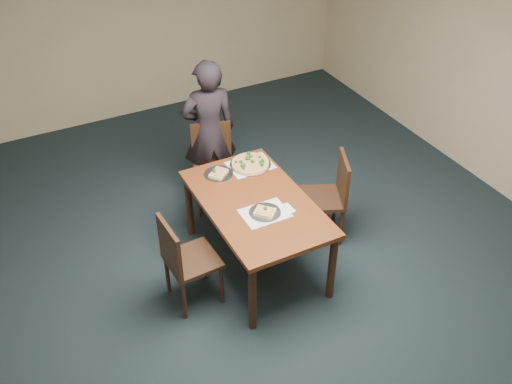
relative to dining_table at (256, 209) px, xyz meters
name	(u,v)px	position (x,y,z in m)	size (l,w,h in m)	color
ground	(282,302)	(-0.03, -0.57, -0.66)	(8.00, 8.00, 0.00)	black
room_shell	(288,136)	(-0.03, -0.57, 1.08)	(8.00, 8.00, 8.00)	tan
dining_table	(256,209)	(0.00, 0.00, 0.00)	(0.90, 1.50, 0.75)	#522410
chair_far	(213,161)	(0.06, 1.10, -0.14)	(0.53, 0.53, 0.91)	black
chair_left	(184,258)	(-0.77, -0.15, -0.14)	(0.44, 0.44, 0.91)	black
chair_right	(330,193)	(0.84, 0.05, -0.14)	(0.55, 0.55, 0.91)	black
diner	(209,131)	(0.09, 1.24, 0.14)	(0.58, 0.38, 1.59)	black
placemat_main	(250,165)	(0.21, 0.53, 0.09)	(0.42, 0.32, 0.00)	white
placemat_near	(265,213)	(-0.01, -0.19, 0.09)	(0.40, 0.30, 0.00)	white
pizza_pan	(250,163)	(0.21, 0.53, 0.12)	(0.40, 0.40, 0.08)	silver
slice_plate_near	(265,212)	(-0.01, -0.19, 0.11)	(0.28, 0.28, 0.06)	silver
slice_plate_far	(218,173)	(-0.13, 0.53, 0.10)	(0.28, 0.28, 0.06)	silver
napkin	(285,210)	(0.17, -0.23, 0.09)	(0.14, 0.14, 0.01)	white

